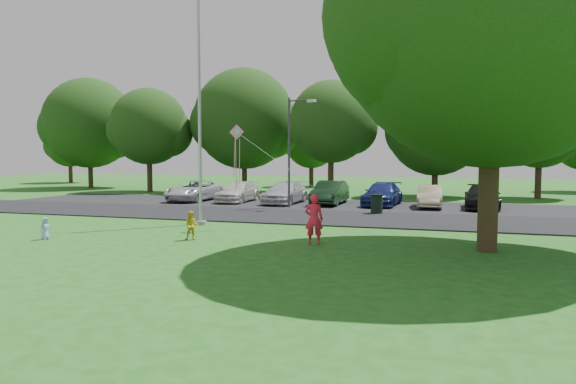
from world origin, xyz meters
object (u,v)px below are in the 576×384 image
(child_blue, at_px, (45,228))
(kite, at_px, (238,143))
(flagpole, at_px, (200,130))
(trash_can, at_px, (377,204))
(child_yellow, at_px, (192,226))
(street_lamp, at_px, (293,142))
(big_tree, at_px, (491,14))
(woman, at_px, (314,219))

(child_blue, xyz_separation_m, kite, (5.71, 4.44, 3.14))
(flagpole, bearing_deg, trash_can, 42.35)
(trash_can, bearing_deg, child_yellow, -117.36)
(child_yellow, height_order, kite, kite)
(street_lamp, bearing_deg, big_tree, -34.44)
(child_yellow, distance_m, kite, 4.30)
(child_blue, relative_size, kite, 0.19)
(trash_can, bearing_deg, flagpole, -137.65)
(flagpole, bearing_deg, street_lamp, 76.75)
(street_lamp, relative_size, child_yellow, 6.00)
(child_yellow, relative_size, child_blue, 1.31)
(flagpole, distance_m, trash_can, 10.03)
(flagpole, bearing_deg, woman, -29.76)
(flagpole, distance_m, kite, 2.43)
(child_yellow, bearing_deg, woman, -17.84)
(trash_can, bearing_deg, big_tree, -64.02)
(big_tree, height_order, child_blue, big_tree)
(flagpole, height_order, child_yellow, flagpole)
(trash_can, relative_size, child_yellow, 0.98)
(big_tree, distance_m, kite, 10.37)
(flagpole, distance_m, big_tree, 12.38)
(street_lamp, relative_size, kite, 1.49)
(child_yellow, distance_m, child_blue, 5.35)
(trash_can, xyz_separation_m, big_tree, (4.62, -9.47, 6.86))
(street_lamp, bearing_deg, child_yellow, -76.62)
(woman, height_order, child_blue, woman)
(woman, bearing_deg, trash_can, -107.62)
(flagpole, relative_size, child_blue, 12.43)
(trash_can, distance_m, child_blue, 15.64)
(big_tree, height_order, woman, big_tree)
(flagpole, bearing_deg, child_yellow, -67.52)
(woman, bearing_deg, street_lamp, -82.40)
(street_lamp, height_order, kite, street_lamp)
(woman, relative_size, child_yellow, 1.64)
(flagpole, height_order, trash_can, flagpole)
(flagpole, distance_m, child_yellow, 5.59)
(woman, xyz_separation_m, kite, (-3.86, 2.54, 2.68))
(street_lamp, distance_m, big_tree, 15.15)
(big_tree, bearing_deg, kite, 166.35)
(child_yellow, bearing_deg, flagpole, 88.56)
(child_yellow, bearing_deg, big_tree, -19.63)
(flagpole, xyz_separation_m, street_lamp, (1.87, 7.94, -0.36))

